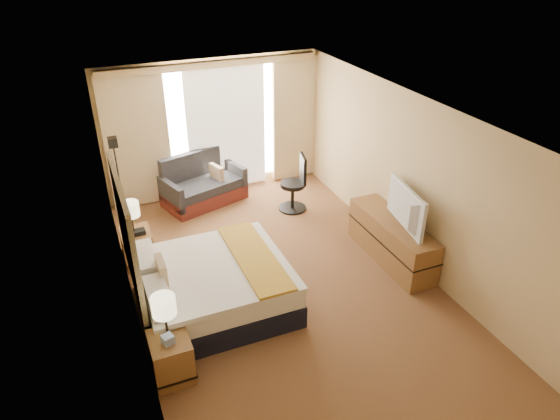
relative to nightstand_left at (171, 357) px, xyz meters
name	(u,v)px	position (x,y,z in m)	size (l,w,h in m)	color
floor	(284,286)	(1.87, 1.05, -0.28)	(4.20, 7.00, 0.02)	#532117
ceiling	(285,116)	(1.87, 1.05, 2.33)	(4.20, 7.00, 0.02)	beige
wall_back	(213,127)	(1.87, 4.55, 1.02)	(4.20, 0.02, 2.60)	tan
wall_front	(459,408)	(1.87, -2.45, 1.02)	(4.20, 0.02, 2.60)	tan
wall_left	(125,241)	(-0.23, 1.05, 1.02)	(0.02, 7.00, 2.60)	tan
wall_right	(414,182)	(3.97, 1.05, 1.02)	(0.02, 7.00, 2.60)	tan
headboard	(127,234)	(-0.19, 1.25, 1.01)	(0.06, 1.85, 1.50)	black
nightstand_left	(171,357)	(0.00, 0.00, 0.00)	(0.45, 0.52, 0.55)	brown
nightstand_right	(138,247)	(0.00, 2.50, 0.00)	(0.45, 0.52, 0.55)	brown
media_dresser	(391,240)	(3.70, 1.05, 0.07)	(0.50, 1.80, 0.70)	brown
window	(226,125)	(2.12, 4.52, 1.04)	(2.30, 0.02, 2.30)	silver
curtains	(214,124)	(1.87, 4.44, 1.13)	(4.12, 0.19, 2.56)	beige
bed	(214,286)	(0.81, 1.00, 0.07)	(1.96, 1.79, 0.95)	black
loveseat	(203,187)	(1.47, 4.09, 0.04)	(1.68, 1.23, 0.94)	#5E211A
floor_lamp	(116,164)	(-0.03, 3.84, 0.87)	(0.20, 0.20, 1.62)	black
desk_chair	(296,186)	(2.99, 3.14, 0.20)	(0.52, 0.52, 1.07)	black
lamp_left	(164,307)	(0.00, 0.04, 0.72)	(0.27, 0.27, 0.57)	black
lamp_right	(130,210)	(-0.02, 2.43, 0.70)	(0.26, 0.26, 0.56)	black
tissue_box	(168,340)	(-0.02, -0.06, 0.33)	(0.12, 0.12, 0.11)	#8299C9
telephone	(139,232)	(0.05, 2.42, 0.31)	(0.18, 0.14, 0.07)	black
television	(399,207)	(3.65, 0.90, 0.74)	(1.10, 0.14, 0.63)	black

